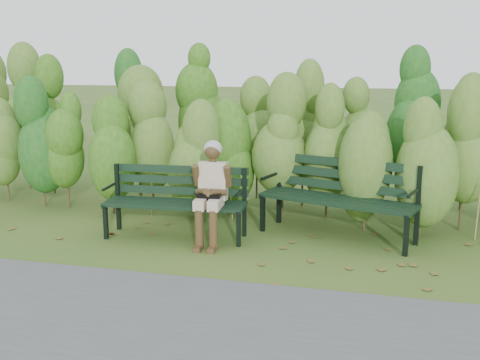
# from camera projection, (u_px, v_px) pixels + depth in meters

# --- Properties ---
(ground) EXTENTS (80.00, 80.00, 0.00)m
(ground) POSITION_uv_depth(u_px,v_px,m) (233.00, 250.00, 6.46)
(ground) COLOR #345A1C
(footpath) EXTENTS (60.00, 2.50, 0.01)m
(footpath) POSITION_uv_depth(u_px,v_px,m) (161.00, 339.00, 4.37)
(footpath) COLOR #474749
(footpath) RESTS_ON ground
(hedge_band) EXTENTS (11.04, 1.67, 2.42)m
(hedge_band) POSITION_uv_depth(u_px,v_px,m) (266.00, 124.00, 7.97)
(hedge_band) COLOR #47381E
(hedge_band) RESTS_ON ground
(leaf_litter) EXTENTS (5.87, 2.15, 0.01)m
(leaf_litter) POSITION_uv_depth(u_px,v_px,m) (225.00, 251.00, 6.40)
(leaf_litter) COLOR brown
(leaf_litter) RESTS_ON ground
(bench_left) EXTENTS (1.75, 0.68, 0.86)m
(bench_left) POSITION_uv_depth(u_px,v_px,m) (177.00, 196.00, 6.90)
(bench_left) COLOR black
(bench_left) RESTS_ON ground
(bench_right) EXTENTS (2.00, 1.15, 0.95)m
(bench_right) POSITION_uv_depth(u_px,v_px,m) (341.00, 192.00, 6.88)
(bench_right) COLOR black
(bench_right) RESTS_ON ground
(seated_woman) EXTENTS (0.48, 0.70, 1.21)m
(seated_woman) POSITION_uv_depth(u_px,v_px,m) (211.00, 186.00, 6.61)
(seated_woman) COLOR beige
(seated_woman) RESTS_ON ground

